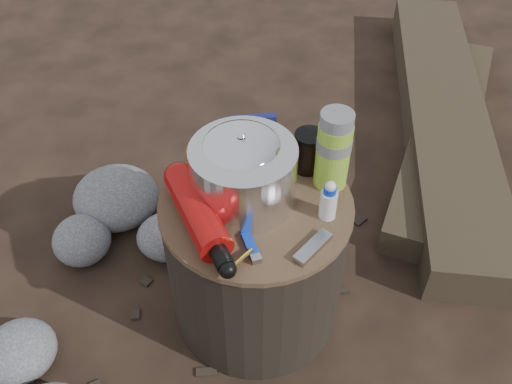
{
  "coord_description": "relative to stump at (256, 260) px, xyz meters",
  "views": [
    {
      "loc": [
        -0.07,
        -0.96,
        1.43
      ],
      "look_at": [
        0.0,
        0.0,
        0.48
      ],
      "focal_mm": 39.51,
      "sensor_mm": 36.0,
      "label": 1
    }
  ],
  "objects": [
    {
      "name": "ground",
      "position": [
        0.0,
        0.0,
        -0.22
      ],
      "size": [
        60.0,
        60.0,
        0.0
      ],
      "primitive_type": "plane",
      "color": "black",
      "rests_on": "ground"
    },
    {
      "name": "log_main",
      "position": [
        0.8,
        0.8,
        -0.15
      ],
      "size": [
        0.61,
        1.73,
        0.14
      ],
      "primitive_type": "cube",
      "rotation": [
        0.0,
        0.0,
        -0.19
      ],
      "color": "#372E20",
      "rests_on": "ground"
    },
    {
      "name": "log_small",
      "position": [
        0.79,
        0.7,
        -0.17
      ],
      "size": [
        0.76,
        1.26,
        0.11
      ],
      "primitive_type": "cube",
      "rotation": [
        0.0,
        0.0,
        -0.44
      ],
      "color": "#372E20",
      "rests_on": "ground"
    },
    {
      "name": "thermos",
      "position": [
        0.19,
        0.06,
        0.33
      ],
      "size": [
        0.08,
        0.08,
        0.21
      ],
      "primitive_type": "cylinder",
      "color": "#92C634",
      "rests_on": "stump"
    },
    {
      "name": "foil_windscreen",
      "position": [
        -0.03,
        0.02,
        0.3
      ],
      "size": [
        0.26,
        0.26,
        0.16
      ],
      "primitive_type": "cylinder",
      "color": "white",
      "rests_on": "stump"
    },
    {
      "name": "rock_ring",
      "position": [
        -0.44,
        -0.02,
        -0.12
      ],
      "size": [
        0.45,
        0.99,
        0.2
      ],
      "primitive_type": null,
      "color": "slate",
      "rests_on": "ground"
    },
    {
      "name": "spork",
      "position": [
        -0.09,
        -0.14,
        0.23
      ],
      "size": [
        0.07,
        0.14,
        0.01
      ],
      "primitive_type": null,
      "rotation": [
        0.0,
        0.0,
        0.35
      ],
      "color": "black",
      "rests_on": "stump"
    },
    {
      "name": "multitool",
      "position": [
        0.12,
        -0.15,
        0.23
      ],
      "size": [
        0.1,
        0.1,
        0.02
      ],
      "primitive_type": "cube",
      "rotation": [
        0.0,
        0.0,
        -0.78
      ],
      "color": "#A7A7AB",
      "rests_on": "stump"
    },
    {
      "name": "squeeze_bottle",
      "position": [
        0.17,
        -0.05,
        0.27
      ],
      "size": [
        0.04,
        0.04,
        0.1
      ],
      "primitive_type": "cylinder",
      "color": "white",
      "rests_on": "stump"
    },
    {
      "name": "food_pouch",
      "position": [
        0.01,
        0.16,
        0.29
      ],
      "size": [
        0.11,
        0.03,
        0.14
      ],
      "primitive_type": "cube",
      "rotation": [
        0.0,
        0.0,
        0.04
      ],
      "color": "#141651",
      "rests_on": "stump"
    },
    {
      "name": "fuel_bottle",
      "position": [
        -0.14,
        -0.06,
        0.26
      ],
      "size": [
        0.19,
        0.34,
        0.08
      ],
      "primitive_type": null,
      "rotation": [
        0.0,
        0.0,
        0.36
      ],
      "color": "#A90F0E",
      "rests_on": "stump"
    },
    {
      "name": "lighter",
      "position": [
        -0.02,
        -0.14,
        0.23
      ],
      "size": [
        0.04,
        0.09,
        0.02
      ],
      "primitive_type": "cube",
      "rotation": [
        0.0,
        0.0,
        0.24
      ],
      "color": "#0F36C2",
      "rests_on": "stump"
    },
    {
      "name": "stuff_sack",
      "position": [
        -0.09,
        0.15,
        0.27
      ],
      "size": [
        0.15,
        0.12,
        0.1
      ],
      "primitive_type": "ellipsoid",
      "color": "#C3850F",
      "rests_on": "stump"
    },
    {
      "name": "camping_pot",
      "position": [
        -0.03,
        0.04,
        0.31
      ],
      "size": [
        0.18,
        0.18,
        0.18
      ],
      "primitive_type": "cylinder",
      "color": "white",
      "rests_on": "stump"
    },
    {
      "name": "travel_mug",
      "position": [
        0.14,
        0.12,
        0.28
      ],
      "size": [
        0.07,
        0.07,
        0.11
      ],
      "primitive_type": "cylinder",
      "color": "black",
      "rests_on": "stump"
    },
    {
      "name": "stump",
      "position": [
        0.0,
        0.0,
        0.0
      ],
      "size": [
        0.48,
        0.48,
        0.44
      ],
      "primitive_type": "cylinder",
      "color": "black",
      "rests_on": "ground"
    }
  ]
}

